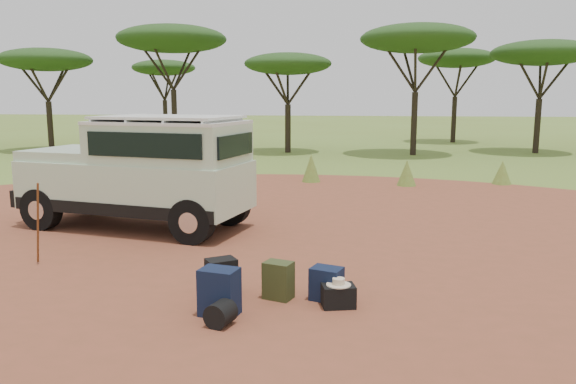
# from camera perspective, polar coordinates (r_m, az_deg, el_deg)

# --- Properties ---
(ground) EXTENTS (140.00, 140.00, 0.00)m
(ground) POSITION_cam_1_polar(r_m,az_deg,el_deg) (9.64, -2.40, -6.87)
(ground) COLOR olive
(ground) RESTS_ON ground
(dirt_clearing) EXTENTS (23.00, 23.00, 0.01)m
(dirt_clearing) POSITION_cam_1_polar(r_m,az_deg,el_deg) (9.63, -2.40, -6.84)
(dirt_clearing) COLOR brown
(dirt_clearing) RESTS_ON ground
(grass_fringe) EXTENTS (36.60, 1.60, 0.90)m
(grass_fringe) POSITION_cam_1_polar(r_m,az_deg,el_deg) (17.98, 2.70, 2.23)
(grass_fringe) COLOR olive
(grass_fringe) RESTS_ON ground
(acacia_treeline) EXTENTS (46.70, 13.20, 6.26)m
(acacia_treeline) POSITION_cam_1_polar(r_m,az_deg,el_deg) (28.99, 5.99, 13.89)
(acacia_treeline) COLOR black
(acacia_treeline) RESTS_ON ground
(safari_vehicle) EXTENTS (5.11, 2.84, 2.36)m
(safari_vehicle) POSITION_cam_1_polar(r_m,az_deg,el_deg) (12.06, -14.58, 1.73)
(safari_vehicle) COLOR beige
(safari_vehicle) RESTS_ON ground
(walking_staff) EXTENTS (0.32, 0.32, 1.39)m
(walking_staff) POSITION_cam_1_polar(r_m,az_deg,el_deg) (10.03, -24.07, -2.94)
(walking_staff) COLOR brown
(walking_staff) RESTS_ON ground
(backpack_black) EXTENTS (0.49, 0.46, 0.54)m
(backpack_black) POSITION_cam_1_polar(r_m,az_deg,el_deg) (7.90, -6.78, -8.65)
(backpack_black) COLOR black
(backpack_black) RESTS_ON ground
(backpack_navy) EXTENTS (0.53, 0.43, 0.61)m
(backpack_navy) POSITION_cam_1_polar(r_m,az_deg,el_deg) (7.24, -6.98, -10.07)
(backpack_navy) COLOR #121A38
(backpack_navy) RESTS_ON ground
(backpack_olive) EXTENTS (0.44, 0.38, 0.52)m
(backpack_olive) POSITION_cam_1_polar(r_m,az_deg,el_deg) (7.76, -0.98, -8.98)
(backpack_olive) COLOR #3F4520
(backpack_olive) RESTS_ON ground
(duffel_navy) EXTENTS (0.49, 0.42, 0.46)m
(duffel_navy) POSITION_cam_1_polar(r_m,az_deg,el_deg) (7.74, 3.94, -9.31)
(duffel_navy) COLOR #121A38
(duffel_navy) RESTS_ON ground
(hard_case) EXTENTS (0.49, 0.40, 0.30)m
(hard_case) POSITION_cam_1_polar(r_m,az_deg,el_deg) (7.54, 5.14, -10.49)
(hard_case) COLOR black
(hard_case) RESTS_ON ground
(stuff_sack) EXTENTS (0.39, 0.39, 0.31)m
(stuff_sack) POSITION_cam_1_polar(r_m,az_deg,el_deg) (6.98, -6.86, -12.19)
(stuff_sack) COLOR black
(stuff_sack) RESTS_ON ground
(safari_hat) EXTENTS (0.32, 0.32, 0.09)m
(safari_hat) POSITION_cam_1_polar(r_m,az_deg,el_deg) (7.48, 5.16, -9.15)
(safari_hat) COLOR beige
(safari_hat) RESTS_ON hard_case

